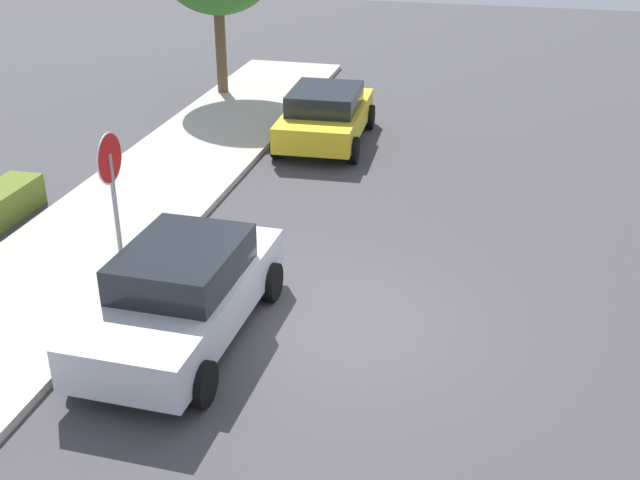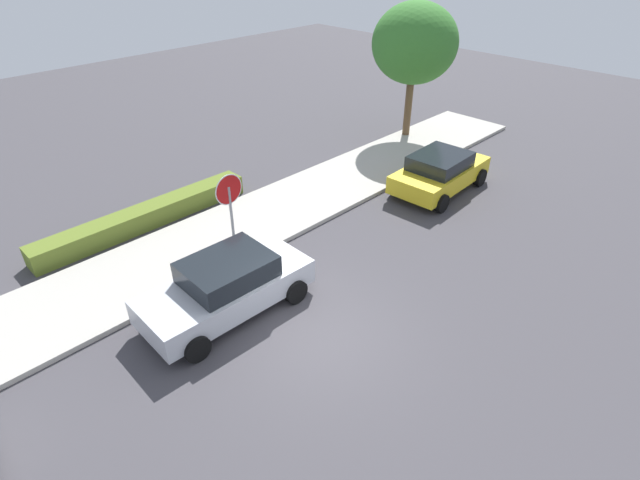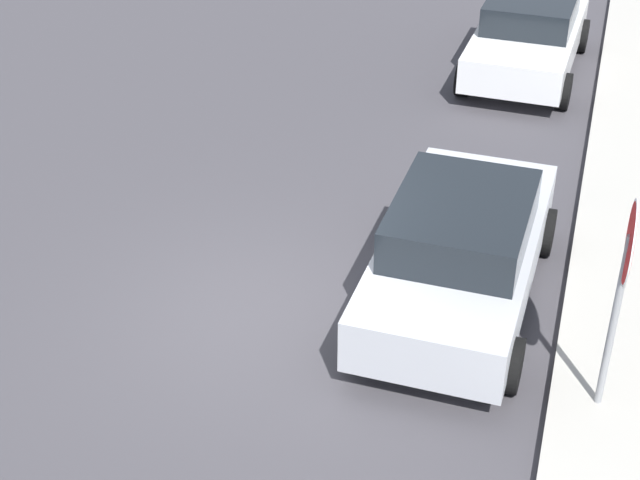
# 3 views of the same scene
# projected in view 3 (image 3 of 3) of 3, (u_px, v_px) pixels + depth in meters

# --- Properties ---
(ground_plane) EXTENTS (60.00, 60.00, 0.00)m
(ground_plane) POSITION_uv_depth(u_px,v_px,m) (265.00, 313.00, 12.10)
(ground_plane) COLOR #423F44
(stop_sign) EXTENTS (0.88, 0.08, 2.61)m
(stop_sign) POSITION_uv_depth(u_px,v_px,m) (624.00, 273.00, 9.65)
(stop_sign) COLOR gray
(stop_sign) RESTS_ON ground_plane
(parked_car_silver) EXTENTS (4.31, 2.11, 1.50)m
(parked_car_silver) POSITION_uv_depth(u_px,v_px,m) (460.00, 250.00, 11.92)
(parked_car_silver) COLOR silver
(parked_car_silver) RESTS_ON ground_plane
(parked_car_white) EXTENTS (4.17, 2.11, 1.43)m
(parked_car_white) POSITION_uv_depth(u_px,v_px,m) (528.00, 34.00, 18.09)
(parked_car_white) COLOR white
(parked_car_white) RESTS_ON ground_plane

